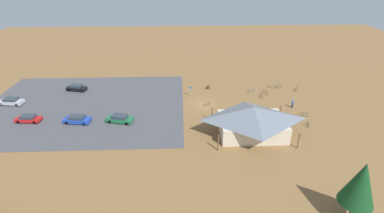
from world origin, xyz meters
The scene contains 21 objects.
ground centered at (0.00, 0.00, 0.00)m, with size 160.00×160.00×0.00m, color olive.
parking_lot_asphalt centered at (23.86, -0.62, 0.03)m, with size 39.44×31.25×0.05m, color #4C4C51.
bike_pavilion centered at (-7.25, 11.15, 2.76)m, with size 12.69×9.42×5.00m.
trash_bin centered at (-1.72, -8.11, 0.45)m, with size 0.60×0.60×0.90m, color brown.
lot_sign centered at (2.41, -4.46, 1.41)m, with size 0.56×0.08×2.20m.
pine_east centered at (-14.26, 29.58, 5.18)m, with size 3.68×3.68×7.81m.
bicycle_teal_trailside centered at (-18.50, 5.58, 0.39)m, with size 1.59×0.72×0.84m.
bicycle_yellow_lone_west centered at (-16.22, -8.05, 0.40)m, with size 1.79×0.48×0.87m.
bicycle_blue_mid_cluster centered at (-0.71, 0.45, 0.36)m, with size 1.55×0.75×0.81m.
bicycle_black_edge_north centered at (-12.45, -2.97, 0.39)m, with size 0.57×1.67×0.89m.
bicycle_green_edge_south centered at (-17.67, 9.14, 0.37)m, with size 0.51×1.70×0.80m.
bicycle_orange_yard_left centered at (-21.28, -6.45, 0.35)m, with size 1.08×1.25×0.76m.
bicycle_silver_yard_front centered at (-17.89, -8.05, 0.40)m, with size 1.68×0.73×0.92m.
bicycle_white_near_porch centered at (-11.06, -6.09, 0.35)m, with size 1.63×0.48×0.75m.
bicycle_red_yard_right centered at (-13.78, -4.76, 0.40)m, with size 1.11×1.50×0.87m.
car_silver_second_row centered at (38.73, -1.67, 0.75)m, with size 4.82×2.42×1.39m.
car_black_front_row centered at (27.79, -8.25, 0.76)m, with size 4.62×2.75×1.44m.
car_green_end_stall centered at (15.55, 6.41, 0.74)m, with size 5.07×2.93×1.40m.
car_blue_mid_lot centered at (23.12, 6.38, 0.75)m, with size 4.91×2.53×1.39m.
car_red_by_curb centered at (32.04, 5.62, 0.69)m, with size 4.54×2.25×1.28m.
visitor_near_lot centered at (-17.50, 1.85, 0.92)m, with size 0.40×0.38×1.75m.
Camera 1 is at (4.40, 52.40, 26.10)m, focal length 27.15 mm.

